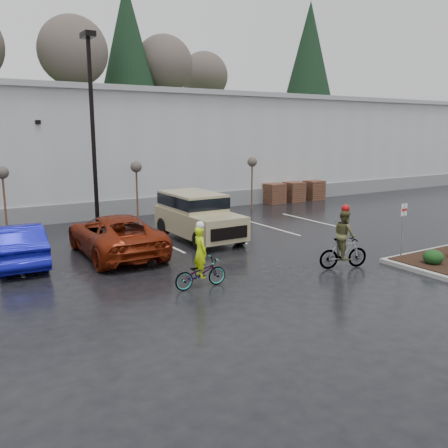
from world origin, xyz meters
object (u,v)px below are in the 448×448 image
pallet_stack_a (274,193)px  fire_lane_sign (403,224)px  lamppost (92,111)px  pallet_stack_b (294,192)px  sapling_mid (136,170)px  suv_tan (199,217)px  pallet_stack_c (314,190)px  car_red (115,235)px  car_blue (19,244)px  cyclist_olive (344,245)px  sapling_east (252,165)px  sapling_west (2,176)px  cyclist_hivis (200,267)px

pallet_stack_a → fire_lane_sign: (-4.70, -13.80, 0.73)m
lamppost → pallet_stack_b: 15.19m
sapling_mid → suv_tan: 5.97m
pallet_stack_c → car_red: 18.40m
pallet_stack_b → car_blue: (-18.54, -6.75, 0.08)m
lamppost → pallet_stack_c: bearing=7.1°
cyclist_olive → car_red: bearing=62.2°
sapling_mid → pallet_stack_a: size_ratio=2.37×
sapling_east → car_blue: sapling_east is taller
pallet_stack_a → suv_tan: bearing=-144.4°
pallet_stack_c → car_red: size_ratio=0.23×
pallet_stack_b → fire_lane_sign: fire_lane_sign is taller
cyclist_olive → sapling_west: bearing=53.4°
sapling_mid → sapling_east: bearing=0.0°
sapling_mid → pallet_stack_b: size_ratio=2.37×
suv_tan → cyclist_hivis: cyclist_hivis is taller
lamppost → car_blue: bearing=-132.4°
car_red → fire_lane_sign: bearing=144.5°
sapling_west → car_blue: sapling_west is taller
suv_tan → cyclist_olive: 6.97m
sapling_west → pallet_stack_b: (18.20, 1.00, -2.05)m
fire_lane_sign → suv_tan: fire_lane_sign is taller
car_blue → cyclist_olive: (9.66, -6.55, 0.09)m
car_red → suv_tan: suv_tan is taller
pallet_stack_c → car_blue: (-20.34, -6.75, 0.08)m
sapling_east → car_red: (-10.91, -6.26, -1.93)m
lamppost → sapling_west: 5.07m
car_red → pallet_stack_b: bearing=-152.9°
fire_lane_sign → car_blue: 14.05m
car_blue → cyclist_hivis: size_ratio=2.17×
sapling_east → suv_tan: bearing=-140.3°
car_blue → car_red: size_ratio=0.79×
sapling_east → cyclist_olive: sapling_east is taller
lamppost → sapling_mid: size_ratio=2.88×
pallet_stack_a → cyclist_olive: 15.12m
sapling_mid → car_blue: 9.15m
car_blue → suv_tan: (7.48, 0.06, 0.28)m
cyclist_olive → suv_tan: bearing=34.5°
lamppost → car_blue: (-4.34, -4.75, -4.93)m
sapling_west → cyclist_olive: sapling_west is taller
fire_lane_sign → car_red: bearing=143.1°
sapling_west → pallet_stack_c: (20.00, 1.00, -2.05)m
lamppost → sapling_east: size_ratio=2.88×
pallet_stack_b → suv_tan: bearing=-148.8°
pallet_stack_b → cyclist_olive: (-8.88, -13.30, 0.16)m
fire_lane_sign → cyclist_hivis: 7.94m
lamppost → suv_tan: lamppost is taller
pallet_stack_a → cyclist_hivis: cyclist_hivis is taller
car_blue → pallet_stack_a: bearing=-154.9°
sapling_west → cyclist_olive: (9.32, -12.30, -1.89)m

